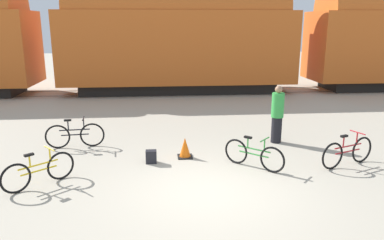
% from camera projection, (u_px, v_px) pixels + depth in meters
% --- Properties ---
extents(ground_plane, '(80.00, 80.00, 0.00)m').
position_uv_depth(ground_plane, '(208.00, 191.00, 8.09)').
color(ground_plane, '#B2A893').
extents(freight_train, '(38.19, 3.13, 5.63)m').
position_uv_depth(freight_train, '(178.00, 35.00, 19.18)').
color(freight_train, black).
rests_on(freight_train, ground_plane).
extents(rail_near, '(50.19, 0.07, 0.01)m').
position_uv_depth(rail_near, '(179.00, 94.00, 19.22)').
color(rail_near, '#4C4238').
rests_on(rail_near, ground_plane).
extents(rail_far, '(50.19, 0.07, 0.01)m').
position_uv_depth(rail_far, '(178.00, 89.00, 20.60)').
color(rail_far, '#4C4238').
rests_on(rail_far, ground_plane).
extents(bicycle_green, '(1.27, 1.16, 0.81)m').
position_uv_depth(bicycle_green, '(254.00, 155.00, 9.34)').
color(bicycle_green, black).
rests_on(bicycle_green, ground_plane).
extents(bicycle_yellow, '(1.30, 1.15, 0.83)m').
position_uv_depth(bicycle_yellow, '(39.00, 171.00, 8.29)').
color(bicycle_yellow, black).
rests_on(bicycle_yellow, ground_plane).
extents(bicycle_black, '(1.68, 0.46, 0.88)m').
position_uv_depth(bicycle_black, '(75.00, 135.00, 10.87)').
color(bicycle_black, black).
rests_on(bicycle_black, ground_plane).
extents(bicycle_maroon, '(1.64, 0.70, 0.86)m').
position_uv_depth(bicycle_maroon, '(348.00, 152.00, 9.47)').
color(bicycle_maroon, black).
rests_on(bicycle_maroon, ground_plane).
extents(person_in_green, '(0.37, 0.37, 1.74)m').
position_uv_depth(person_in_green, '(277.00, 115.00, 11.23)').
color(person_in_green, black).
rests_on(person_in_green, ground_plane).
extents(backpack, '(0.28, 0.20, 0.34)m').
position_uv_depth(backpack, '(151.00, 157.00, 9.71)').
color(backpack, black).
rests_on(backpack, ground_plane).
extents(traffic_cone, '(0.40, 0.40, 0.55)m').
position_uv_depth(traffic_cone, '(185.00, 148.00, 10.11)').
color(traffic_cone, black).
rests_on(traffic_cone, ground_plane).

